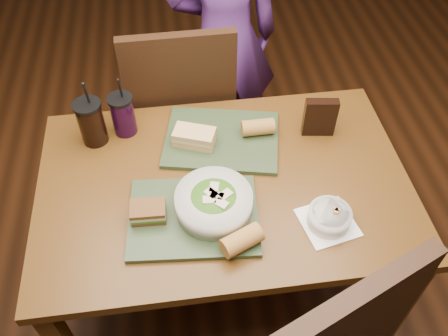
{
  "coord_description": "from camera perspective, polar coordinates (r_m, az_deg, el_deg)",
  "views": [
    {
      "loc": [
        -0.14,
        -1.05,
        2.03
      ],
      "look_at": [
        0.0,
        0.0,
        0.82
      ],
      "focal_mm": 38.0,
      "sensor_mm": 36.0,
      "label": 1
    }
  ],
  "objects": [
    {
      "name": "soup_bowl",
      "position": [
        1.57,
        12.55,
        -5.79
      ],
      "size": [
        0.2,
        0.2,
        0.07
      ],
      "color": "white",
      "rests_on": "dining_table"
    },
    {
      "name": "diner",
      "position": [
        2.36,
        0.07,
        15.26
      ],
      "size": [
        0.54,
        0.37,
        1.46
      ],
      "primitive_type": "imported",
      "rotation": [
        0.0,
        0.0,
        3.18
      ],
      "color": "#5B2C7A",
      "rests_on": "ground"
    },
    {
      "name": "dining_table",
      "position": [
        1.73,
        0.0,
        -3.51
      ],
      "size": [
        1.3,
        0.85,
        0.75
      ],
      "color": "#503110",
      "rests_on": "ground"
    },
    {
      "name": "chair_far",
      "position": [
        2.18,
        -5.06,
        6.99
      ],
      "size": [
        0.46,
        0.46,
        1.05
      ],
      "color": "black",
      "rests_on": "ground"
    },
    {
      "name": "tray_far",
      "position": [
        1.79,
        -0.28,
        3.46
      ],
      "size": [
        0.48,
        0.4,
        0.02
      ],
      "primitive_type": "cube",
      "rotation": [
        0.0,
        0.0,
        -0.22
      ],
      "color": "#2B3B20",
      "rests_on": "dining_table"
    },
    {
      "name": "baguette_far",
      "position": [
        1.78,
        4.09,
        4.91
      ],
      "size": [
        0.12,
        0.06,
        0.06
      ],
      "primitive_type": "cylinder",
      "rotation": [
        0.0,
        1.57,
        0.01
      ],
      "color": "#AD7533",
      "rests_on": "tray_far"
    },
    {
      "name": "salad_bowl",
      "position": [
        1.53,
        -1.24,
        -4.07
      ],
      "size": [
        0.25,
        0.25,
        0.08
      ],
      "color": "silver",
      "rests_on": "tray_near"
    },
    {
      "name": "cup_cola",
      "position": [
        1.8,
        -15.66,
        5.33
      ],
      "size": [
        0.1,
        0.1,
        0.28
      ],
      "color": "black",
      "rests_on": "dining_table"
    },
    {
      "name": "sandwich_near",
      "position": [
        1.54,
        -9.11,
        -5.23
      ],
      "size": [
        0.11,
        0.08,
        0.05
      ],
      "color": "#593819",
      "rests_on": "tray_near"
    },
    {
      "name": "chip_bag",
      "position": [
        1.81,
        11.45,
        5.99
      ],
      "size": [
        0.12,
        0.05,
        0.16
      ],
      "primitive_type": "cube",
      "rotation": [
        0.0,
        0.0,
        -0.14
      ],
      "color": "black",
      "rests_on": "dining_table"
    },
    {
      "name": "cup_berry",
      "position": [
        1.82,
        -12.06,
        6.31
      ],
      "size": [
        0.09,
        0.09,
        0.25
      ],
      "color": "black",
      "rests_on": "dining_table"
    },
    {
      "name": "sandwich_far",
      "position": [
        1.74,
        -3.58,
        3.74
      ],
      "size": [
        0.17,
        0.13,
        0.06
      ],
      "color": "tan",
      "rests_on": "tray_far"
    },
    {
      "name": "ground",
      "position": [
        2.29,
        0.0,
        -13.68
      ],
      "size": [
        6.0,
        6.0,
        0.0
      ],
      "primitive_type": "plane",
      "color": "#381C0B",
      "rests_on": "ground"
    },
    {
      "name": "tray_near",
      "position": [
        1.56,
        -3.69,
        -5.89
      ],
      "size": [
        0.45,
        0.35,
        0.02
      ],
      "primitive_type": "cube",
      "rotation": [
        0.0,
        0.0,
        -0.08
      ],
      "color": "#2B3B20",
      "rests_on": "dining_table"
    },
    {
      "name": "baguette_near",
      "position": [
        1.46,
        2.14,
        -8.67
      ],
      "size": [
        0.14,
        0.11,
        0.06
      ],
      "primitive_type": "cylinder",
      "rotation": [
        0.0,
        1.57,
        0.42
      ],
      "color": "#AD7533",
      "rests_on": "tray_near"
    }
  ]
}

